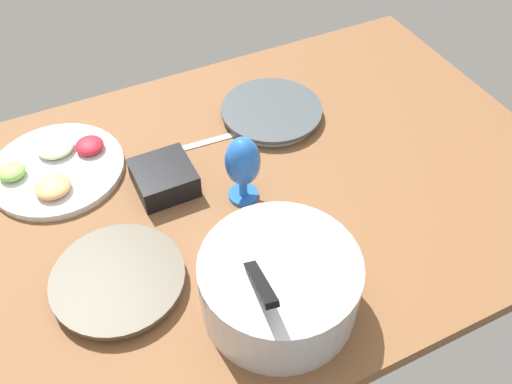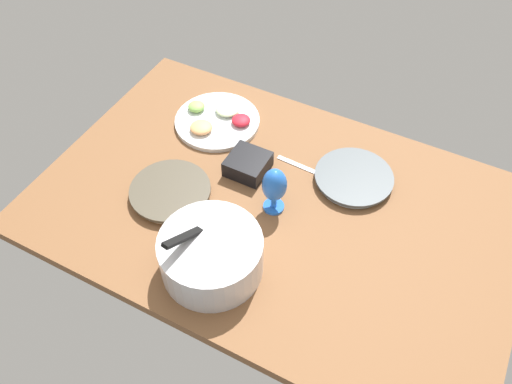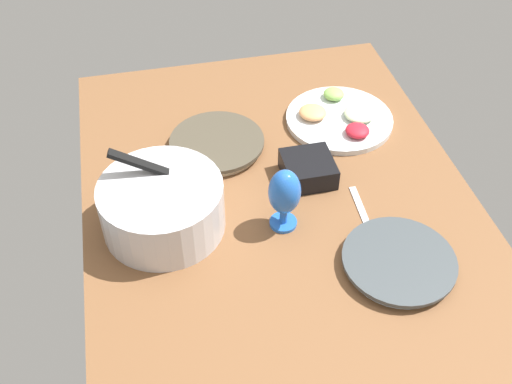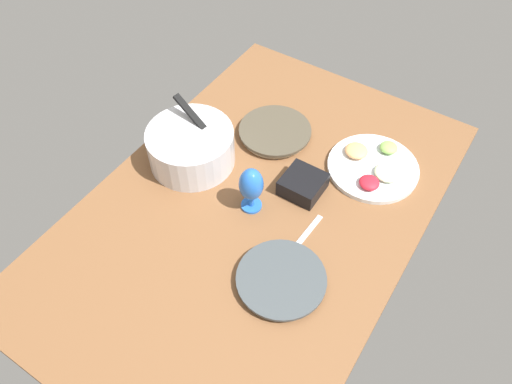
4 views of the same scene
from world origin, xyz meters
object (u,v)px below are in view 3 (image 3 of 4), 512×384
object	(u,v)px
dinner_plate_left	(399,262)
hurricane_glass_blue	(285,195)
square_bowl_black	(308,168)
dinner_plate_right	(217,144)
mixing_bowl	(162,205)
fruit_platter	(340,118)

from	to	relation	value
dinner_plate_left	hurricane_glass_blue	distance (cm)	31.80
hurricane_glass_blue	square_bowl_black	bearing A→B (deg)	-34.66
dinner_plate_right	hurricane_glass_blue	xyz separation A→B (cm)	(-33.97, -11.34, 9.13)
dinner_plate_left	mixing_bowl	world-z (taller)	mixing_bowl
dinner_plate_left	fruit_platter	distance (cm)	57.59
hurricane_glass_blue	dinner_plate_left	bearing A→B (deg)	-129.20
fruit_platter	square_bowl_black	xyz separation A→B (cm)	(-22.30, 16.60, 1.96)
dinner_plate_left	square_bowl_black	world-z (taller)	square_bowl_black
dinner_plate_left	mixing_bowl	distance (cm)	59.50
mixing_bowl	fruit_platter	distance (cm)	65.87
square_bowl_black	dinner_plate_right	bearing A→B (deg)	51.10
fruit_platter	square_bowl_black	world-z (taller)	square_bowl_black
mixing_bowl	square_bowl_black	size ratio (longest dim) A/B	2.27
mixing_bowl	hurricane_glass_blue	world-z (taller)	mixing_bowl
dinner_plate_left	hurricane_glass_blue	bearing A→B (deg)	50.80
dinner_plate_right	fruit_platter	distance (cm)	39.19
dinner_plate_left	fruit_platter	xyz separation A→B (cm)	(57.45, -4.05, 0.05)
dinner_plate_right	hurricane_glass_blue	world-z (taller)	hurricane_glass_blue
dinner_plate_right	hurricane_glass_blue	distance (cm)	36.96
dinner_plate_left	fruit_platter	size ratio (longest dim) A/B	0.84
mixing_bowl	square_bowl_black	distance (cm)	42.07
hurricane_glass_blue	fruit_platter	bearing A→B (deg)	-35.84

